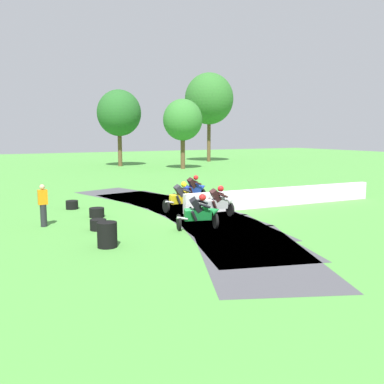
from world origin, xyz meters
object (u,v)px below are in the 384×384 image
track_marshal (43,205)px  motorcycle_trailing_yellow (182,197)px  tire_stack_mid_b (97,213)px  motorcycle_lead_green (200,213)px  tire_stack_near (107,235)px  tire_stack_mid_a (98,225)px  tire_stack_far (72,205)px  motorcycle_fourth_blue (193,188)px  traffic_cone (246,194)px  motorcycle_chase_white (218,202)px

track_marshal → motorcycle_trailing_yellow: bearing=2.4°
motorcycle_trailing_yellow → track_marshal: size_ratio=1.03×
tire_stack_mid_b → track_marshal: track_marshal is taller
motorcycle_lead_green → tire_stack_near: bearing=-169.4°
motorcycle_trailing_yellow → tire_stack_mid_a: motorcycle_trailing_yellow is taller
motorcycle_trailing_yellow → tire_stack_far: bearing=144.9°
motorcycle_fourth_blue → traffic_cone: 3.11m
motorcycle_lead_green → track_marshal: track_marshal is taller
tire_stack_near → traffic_cone: bearing=32.5°
motorcycle_lead_green → motorcycle_chase_white: size_ratio=1.00×
track_marshal → traffic_cone: bearing=11.3°
tire_stack_mid_a → track_marshal: 2.37m
tire_stack_near → tire_stack_mid_b: 4.93m
motorcycle_fourth_blue → tire_stack_mid_a: bearing=-145.9°
tire_stack_near → tire_stack_far: (0.50, 7.27, -0.20)m
motorcycle_trailing_yellow → motorcycle_fourth_blue: size_ratio=1.00×
motorcycle_lead_green → motorcycle_trailing_yellow: bearing=73.4°
motorcycle_lead_green → traffic_cone: motorcycle_lead_green is taller
tire_stack_near → tire_stack_mid_a: size_ratio=1.33×
motorcycle_fourth_blue → track_marshal: size_ratio=1.03×
motorcycle_chase_white → motorcycle_fourth_blue: size_ratio=1.01×
tire_stack_mid_a → motorcycle_lead_green: bearing=-27.7°
motorcycle_chase_white → tire_stack_near: 5.98m
tire_stack_far → motorcycle_chase_white: bearing=-44.7°
traffic_cone → motorcycle_fourth_blue: bearing=170.6°
motorcycle_fourth_blue → tire_stack_near: size_ratio=2.10×
traffic_cone → tire_stack_mid_a: bearing=-158.0°
traffic_cone → motorcycle_chase_white: bearing=-137.4°
motorcycle_trailing_yellow → tire_stack_mid_a: 4.77m
tire_stack_mid_b → track_marshal: 2.50m
motorcycle_chase_white → motorcycle_trailing_yellow: 2.08m
motorcycle_lead_green → tire_stack_near: (-3.73, -0.70, -0.25)m
tire_stack_near → traffic_cone: tire_stack_near is taller
motorcycle_lead_green → motorcycle_trailing_yellow: size_ratio=1.01×
tire_stack_mid_b → tire_stack_far: size_ratio=1.11×
tire_stack_near → traffic_cone: 11.57m
motorcycle_fourth_blue → tire_stack_mid_b: 6.04m
motorcycle_lead_green → tire_stack_far: bearing=116.1°
tire_stack_mid_b → tire_stack_mid_a: bearing=-104.4°
motorcycle_fourth_blue → tire_stack_near: motorcycle_fourth_blue is taller
motorcycle_chase_white → motorcycle_fourth_blue: motorcycle_chase_white is taller
tire_stack_mid_a → tire_stack_mid_b: same height
traffic_cone → tire_stack_near: bearing=-147.5°
tire_stack_mid_a → track_marshal: bearing=137.0°
motorcycle_lead_green → motorcycle_fourth_blue: bearing=63.6°
motorcycle_trailing_yellow → motorcycle_fourth_blue: motorcycle_trailing_yellow is taller
motorcycle_trailing_yellow → tire_stack_near: (-4.79, -4.26, -0.26)m
tire_stack_near → motorcycle_lead_green: bearing=10.6°
motorcycle_chase_white → tire_stack_mid_b: (-4.50, 2.51, -0.46)m
motorcycle_chase_white → tire_stack_near: bearing=-157.2°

